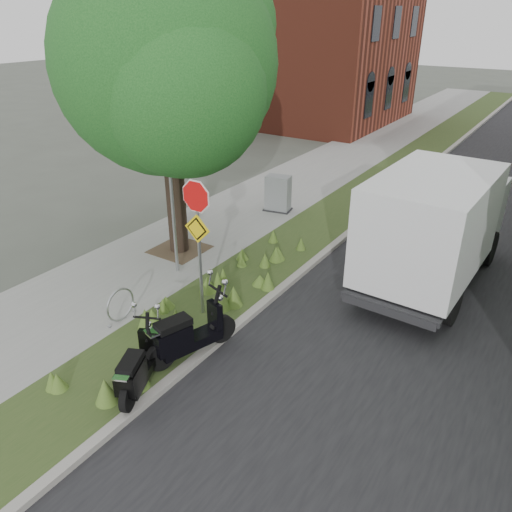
{
  "coord_description": "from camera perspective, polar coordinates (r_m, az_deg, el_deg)",
  "views": [
    {
      "loc": [
        4.79,
        -6.68,
        6.23
      ],
      "look_at": [
        -0.65,
        1.64,
        1.3
      ],
      "focal_mm": 35.0,
      "sensor_mm": 36.0,
      "label": 1
    }
  ],
  "objects": [
    {
      "name": "ground",
      "position": [
        10.31,
        -1.99,
        -10.81
      ],
      "size": [
        120.0,
        120.0,
        0.0
      ],
      "primitive_type": "plane",
      "color": "#4C5147",
      "rests_on": "ground"
    },
    {
      "name": "sidewalk_near",
      "position": [
        19.95,
        4.56,
        8.27
      ],
      "size": [
        3.5,
        60.0,
        0.12
      ],
      "primitive_type": "cube",
      "color": "gray",
      "rests_on": "ground"
    },
    {
      "name": "verge",
      "position": [
        18.86,
        11.92,
        6.7
      ],
      "size": [
        2.0,
        60.0,
        0.12
      ],
      "primitive_type": "cube",
      "color": "#31481F",
      "rests_on": "ground"
    },
    {
      "name": "kerb_near",
      "position": [
        18.55,
        14.78,
        6.07
      ],
      "size": [
        0.2,
        60.0,
        0.13
      ],
      "primitive_type": "cube",
      "color": "#9E9991",
      "rests_on": "ground"
    },
    {
      "name": "road",
      "position": [
        17.89,
        25.31,
        3.38
      ],
      "size": [
        7.0,
        60.0,
        0.01
      ],
      "primitive_type": "cube",
      "color": "black",
      "rests_on": "ground"
    },
    {
      "name": "street_tree_main",
      "position": [
        13.11,
        -10.26,
        19.74
      ],
      "size": [
        6.21,
        5.54,
        7.66
      ],
      "color": "black",
      "rests_on": "ground"
    },
    {
      "name": "bare_post",
      "position": [
        12.35,
        -9.58,
        6.57
      ],
      "size": [
        0.08,
        0.08,
        4.0
      ],
      "color": "#A5A8AD",
      "rests_on": "ground"
    },
    {
      "name": "bike_hoop",
      "position": [
        11.22,
        -15.26,
        -5.39
      ],
      "size": [
        0.06,
        0.78,
        0.77
      ],
      "color": "#A5A8AD",
      "rests_on": "ground"
    },
    {
      "name": "sign_assembly",
      "position": [
        10.31,
        -6.72,
        3.94
      ],
      "size": [
        0.94,
        0.08,
        3.22
      ],
      "color": "#A5A8AD",
      "rests_on": "ground"
    },
    {
      "name": "brick_building",
      "position": [
        32.11,
        7.26,
        22.57
      ],
      "size": [
        9.4,
        10.4,
        8.3
      ],
      "color": "maroon",
      "rests_on": "ground"
    },
    {
      "name": "scooter_near",
      "position": [
        9.18,
        -13.56,
        -12.94
      ],
      "size": [
        0.88,
        1.64,
        0.84
      ],
      "color": "black",
      "rests_on": "ground"
    },
    {
      "name": "scooter_far",
      "position": [
        9.75,
        -8.38,
        -9.36
      ],
      "size": [
        0.81,
        1.93,
        0.95
      ],
      "color": "black",
      "rests_on": "ground"
    },
    {
      "name": "box_truck",
      "position": [
        12.72,
        19.85,
        3.6
      ],
      "size": [
        2.41,
        5.64,
        2.52
      ],
      "color": "#262628",
      "rests_on": "ground"
    },
    {
      "name": "utility_cabinet",
      "position": [
        16.81,
        2.54,
        7.1
      ],
      "size": [
        0.99,
        0.75,
        1.19
      ],
      "color": "#262628",
      "rests_on": "ground"
    }
  ]
}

